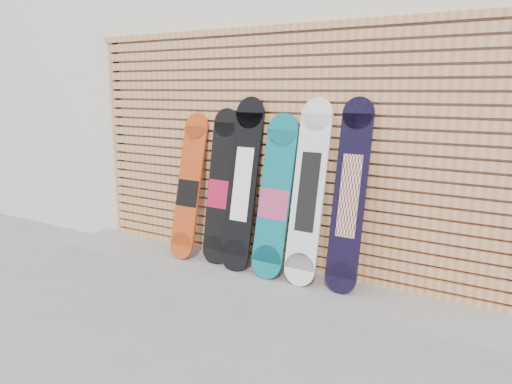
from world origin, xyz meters
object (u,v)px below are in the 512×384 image
(snowboard_1, at_px, (221,188))
(snowboard_3, at_px, (275,197))
(snowboard_4, at_px, (308,192))
(snowboard_2, at_px, (243,184))
(snowboard_5, at_px, (350,196))
(snowboard_0, at_px, (189,187))

(snowboard_1, bearing_deg, snowboard_3, -3.72)
(snowboard_1, height_order, snowboard_3, snowboard_1)
(snowboard_3, relative_size, snowboard_4, 0.91)
(snowboard_2, distance_m, snowboard_5, 1.02)
(snowboard_4, xyz_separation_m, snowboard_5, (0.36, 0.02, 0.00))
(snowboard_0, height_order, snowboard_3, snowboard_3)
(snowboard_3, relative_size, snowboard_5, 0.91)
(snowboard_3, height_order, snowboard_4, snowboard_4)
(snowboard_2, xyz_separation_m, snowboard_5, (1.02, 0.02, 0.01))
(snowboard_0, bearing_deg, snowboard_3, -0.13)
(snowboard_1, relative_size, snowboard_2, 0.93)
(snowboard_0, relative_size, snowboard_3, 0.98)
(snowboard_2, distance_m, snowboard_4, 0.66)
(snowboard_1, height_order, snowboard_4, snowboard_4)
(snowboard_1, height_order, snowboard_2, snowboard_2)
(snowboard_0, bearing_deg, snowboard_4, 0.30)
(snowboard_2, height_order, snowboard_4, snowboard_4)
(snowboard_0, height_order, snowboard_2, snowboard_2)
(snowboard_0, height_order, snowboard_5, snowboard_5)
(snowboard_0, distance_m, snowboard_3, 0.97)
(snowboard_4, bearing_deg, snowboard_0, -179.70)
(snowboard_1, height_order, snowboard_5, snowboard_5)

